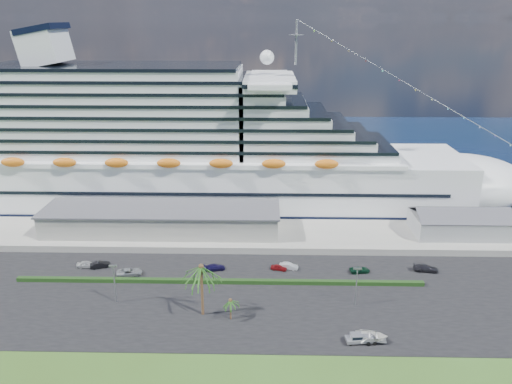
{
  "coord_description": "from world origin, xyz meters",
  "views": [
    {
      "loc": [
        2.15,
        -79.08,
        54.3
      ],
      "look_at": [
        -0.29,
        30.0,
        16.18
      ],
      "focal_mm": 35.0,
      "sensor_mm": 36.0,
      "label": 1
    }
  ],
  "objects_px": {
    "parked_car_3": "(215,267)",
    "pickup_truck": "(359,338)",
    "boat_trailer": "(372,336)",
    "cruise_ship": "(187,152)"
  },
  "relations": [
    {
      "from": "cruise_ship",
      "to": "boat_trailer",
      "type": "xyz_separation_m",
      "value": [
        42.42,
        -68.01,
        -15.35
      ]
    },
    {
      "from": "cruise_ship",
      "to": "boat_trailer",
      "type": "height_order",
      "value": "cruise_ship"
    },
    {
      "from": "pickup_truck",
      "to": "boat_trailer",
      "type": "distance_m",
      "value": 2.28
    },
    {
      "from": "cruise_ship",
      "to": "pickup_truck",
      "type": "xyz_separation_m",
      "value": [
        40.18,
        -68.38,
        -15.62
      ]
    },
    {
      "from": "parked_car_3",
      "to": "pickup_truck",
      "type": "xyz_separation_m",
      "value": [
        28.16,
        -26.29,
        0.27
      ]
    },
    {
      "from": "pickup_truck",
      "to": "boat_trailer",
      "type": "xyz_separation_m",
      "value": [
        2.24,
        0.37,
        0.28
      ]
    },
    {
      "from": "pickup_truck",
      "to": "boat_trailer",
      "type": "bearing_deg",
      "value": 9.51
    },
    {
      "from": "cruise_ship",
      "to": "parked_car_3",
      "type": "height_order",
      "value": "cruise_ship"
    },
    {
      "from": "pickup_truck",
      "to": "boat_trailer",
      "type": "relative_size",
      "value": 0.76
    },
    {
      "from": "pickup_truck",
      "to": "parked_car_3",
      "type": "bearing_deg",
      "value": 136.98
    }
  ]
}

